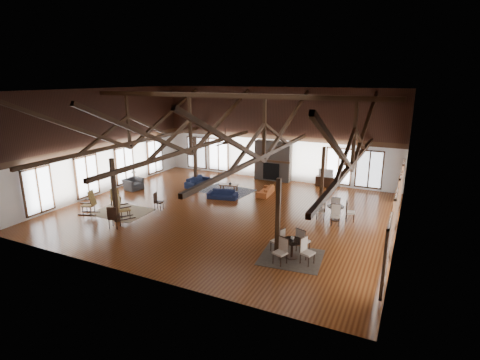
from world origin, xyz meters
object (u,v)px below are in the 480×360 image
at_px(sofa_orange, 265,191).
at_px(coffee_table, 229,185).
at_px(armchair, 133,184).
at_px(cafe_table_far, 335,210).
at_px(sofa_navy_front, 223,194).
at_px(cafe_table_near, 292,246).
at_px(tv_console, 326,181).
at_px(sofa_navy_left, 198,181).

relative_size(sofa_orange, coffee_table, 1.44).
height_order(armchair, cafe_table_far, cafe_table_far).
bearing_deg(cafe_table_far, coffee_table, 163.42).
relative_size(sofa_navy_front, cafe_table_near, 0.88).
height_order(sofa_orange, tv_console, tv_console).
relative_size(sofa_navy_left, cafe_table_far, 1.00).
bearing_deg(sofa_navy_left, coffee_table, -92.58).
bearing_deg(cafe_table_near, sofa_navy_front, 137.79).
relative_size(armchair, cafe_table_near, 0.54).
bearing_deg(sofa_navy_left, sofa_navy_front, -119.46).
bearing_deg(sofa_navy_left, cafe_table_far, -101.40).
height_order(sofa_navy_front, sofa_navy_left, sofa_navy_left).
height_order(sofa_navy_front, armchair, armchair).
relative_size(sofa_orange, armchair, 1.64).
bearing_deg(sofa_navy_left, cafe_table_near, -126.92).
xyz_separation_m(coffee_table, cafe_table_far, (6.73, -2.00, 0.12)).
height_order(sofa_orange, cafe_table_far, cafe_table_far).
xyz_separation_m(armchair, tv_console, (10.39, 5.74, -0.03)).
relative_size(sofa_orange, cafe_table_near, 0.88).
xyz_separation_m(sofa_navy_left, armchair, (-3.11, -2.37, 0.06)).
distance_m(sofa_navy_front, coffee_table, 1.49).
bearing_deg(sofa_navy_front, coffee_table, 91.53).
relative_size(sofa_navy_left, coffee_table, 1.61).
distance_m(sofa_navy_front, cafe_table_far, 6.41).
relative_size(sofa_navy_front, sofa_navy_left, 0.89).
xyz_separation_m(cafe_table_near, tv_console, (-1.08, 10.20, -0.19)).
xyz_separation_m(sofa_navy_front, cafe_table_far, (6.38, -0.56, 0.23)).
height_order(coffee_table, cafe_table_near, cafe_table_near).
xyz_separation_m(sofa_navy_front, armchair, (-5.76, -0.73, 0.09)).
height_order(coffee_table, cafe_table_far, cafe_table_far).
distance_m(coffee_table, cafe_table_far, 7.02).
bearing_deg(armchair, tv_console, -52.93).
bearing_deg(sofa_orange, cafe_table_near, 24.81).
xyz_separation_m(coffee_table, cafe_table_near, (6.06, -6.63, 0.13)).
relative_size(sofa_navy_left, cafe_table_near, 0.98).
bearing_deg(armchair, sofa_navy_left, -44.53).
relative_size(coffee_table, cafe_table_far, 0.62).
relative_size(armchair, tv_console, 0.85).
bearing_deg(sofa_navy_front, sofa_navy_left, 136.38).
bearing_deg(cafe_table_near, cafe_table_far, 81.77).
height_order(coffee_table, armchair, armchair).
relative_size(cafe_table_far, tv_console, 1.56).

